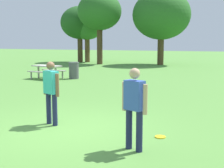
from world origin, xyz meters
name	(u,v)px	position (x,y,z in m)	size (l,w,h in m)	color
ground_plane	(66,129)	(0.00, 0.00, 0.00)	(120.00, 120.00, 0.00)	#568E3D
person_thrower	(134,104)	(2.01, -0.78, 0.94)	(0.58, 0.34, 1.64)	#1E234C
person_catcher	(51,89)	(-0.53, 0.19, 0.94)	(0.58, 0.34, 1.64)	#1E234C
frisbee	(160,137)	(2.32, 0.20, 0.01)	(0.24, 0.24, 0.03)	yellow
picnic_table_near	(47,69)	(-6.16, 8.32, 0.56)	(1.92, 1.69, 0.77)	#B2ADA3
trash_can_further_along	(74,70)	(-4.74, 8.93, 0.48)	(0.59, 0.59, 0.96)	#515156
tree_tall_left	(80,23)	(-10.97, 21.49, 3.96)	(3.89, 3.89, 5.65)	#4C3823
tree_broad_center	(87,26)	(-10.23, 21.65, 3.70)	(3.45, 3.45, 5.21)	brown
tree_far_right	(100,12)	(-7.89, 19.56, 4.79)	(4.04, 4.04, 6.56)	#4C3823
tree_slender_mid	(161,15)	(-2.48, 21.03, 4.45)	(5.19, 5.19, 6.68)	#4C3823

